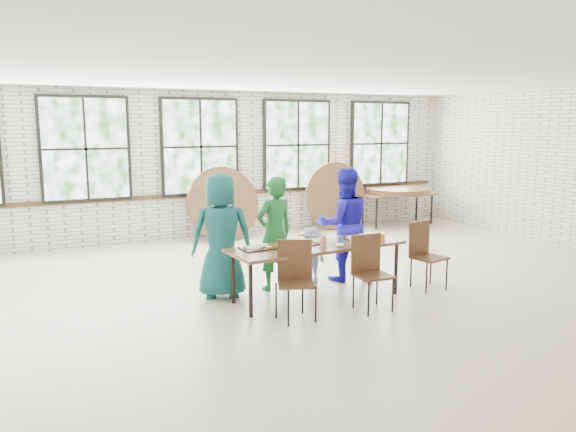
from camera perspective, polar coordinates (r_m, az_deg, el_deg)
name	(u,v)px	position (r m, az deg, el deg)	size (l,w,h in m)	color
room	(200,149)	(11.55, -8.89, 6.73)	(12.00, 12.00, 12.00)	beige
dining_table	(317,249)	(7.49, 2.96, -3.32)	(2.45, 0.95, 0.74)	brown
chair_near_left	(295,273)	(6.78, 0.73, -5.79)	(0.54, 0.54, 0.95)	#4B2B19
chair_near_right	(369,266)	(7.19, 8.27, -5.01)	(0.44, 0.42, 0.95)	#4B2B19
chair_spare	(424,249)	(8.27, 13.66, -3.29)	(0.49, 0.48, 0.95)	#4B2B19
adult_teal	(221,235)	(7.59, -6.77, -1.98)	(0.83, 0.54, 1.69)	#195F5C
adult_green	(275,233)	(7.89, -1.36, -1.79)	(0.59, 0.39, 1.61)	#1B6829
toddler	(311,256)	(8.23, 2.38, -4.07)	(0.54, 0.31, 0.84)	#1D1441
adult_blue	(344,224)	(8.42, 5.71, -0.86)	(0.82, 0.64, 1.69)	#231CC7
storage_table	(398,196)	(13.28, 11.10, 2.04)	(1.83, 0.81, 0.74)	brown
tabletop_clutter	(323,243)	(7.50, 3.53, -2.71)	(1.98, 0.59, 0.11)	black
round_tops_stacked	(398,191)	(13.27, 11.12, 2.55)	(1.50, 1.50, 0.13)	brown
round_tops_leaning	(282,200)	(11.95, -0.59, 1.66)	(4.20, 0.49, 1.50)	brown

